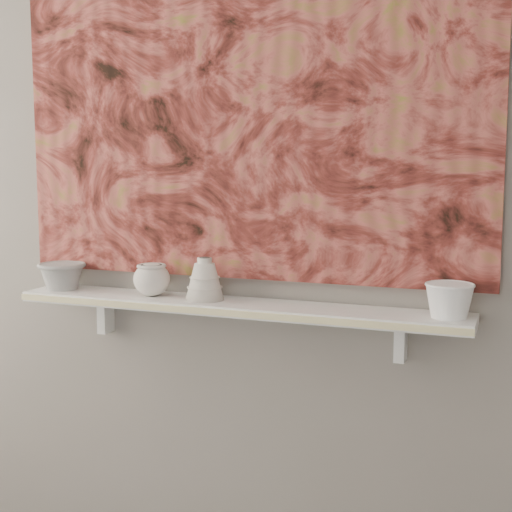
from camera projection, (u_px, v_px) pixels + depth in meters
The scene contains 11 objects.
wall_back at pixel (245, 161), 2.17m from camera, with size 3.60×3.60×0.00m, color gray.
shelf at pixel (233, 307), 2.13m from camera, with size 1.40×0.18×0.03m, color white.
shelf_stripe at pixel (221, 313), 2.05m from camera, with size 1.40×0.01×0.02m, color beige.
bracket_left at pixel (106, 315), 2.38m from camera, with size 0.03×0.06×0.12m, color white.
bracket_right at pixel (401, 340), 2.03m from camera, with size 0.03×0.06×0.12m, color white.
painting at pixel (243, 96), 2.13m from camera, with size 1.50×0.03×1.10m, color maroon.
house_motif at pixel (390, 202), 2.00m from camera, with size 0.09×0.00×0.08m, color black.
bowl_grey at pixel (62, 276), 2.34m from camera, with size 0.16×0.16×0.09m, color gray, non-canonical shape.
cup_cream at pixel (152, 279), 2.22m from camera, with size 0.11×0.11×0.10m, color silver, non-canonical shape.
bell_vessel at pixel (205, 279), 2.16m from camera, with size 0.12×0.12×0.13m, color silver, non-canonical shape.
bowl_white at pixel (449, 300), 1.90m from camera, with size 0.13×0.13×0.10m, color white, non-canonical shape.
Camera 1 is at (0.81, -0.43, 1.34)m, focal length 50.00 mm.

